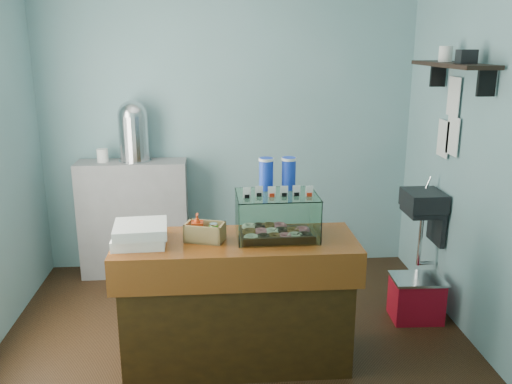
{
  "coord_description": "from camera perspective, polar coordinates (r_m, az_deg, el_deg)",
  "views": [
    {
      "loc": [
        -0.13,
        -3.61,
        2.17
      ],
      "look_at": [
        0.14,
        -0.15,
        1.2
      ],
      "focal_mm": 38.0,
      "sensor_mm": 36.0,
      "label": 1
    }
  ],
  "objects": [
    {
      "name": "ground",
      "position": [
        4.21,
        -2.13,
        -15.37
      ],
      "size": [
        3.5,
        3.5,
        0.0
      ],
      "primitive_type": "plane",
      "color": "black",
      "rests_on": "ground"
    },
    {
      "name": "coffee_urn",
      "position": [
        5.06,
        -12.78,
        6.42
      ],
      "size": [
        0.3,
        0.3,
        0.55
      ],
      "color": "silver",
      "rests_on": "back_shelf"
    },
    {
      "name": "back_shelf",
      "position": [
        5.24,
        -12.67,
        -2.73
      ],
      "size": [
        1.0,
        0.32,
        1.1
      ],
      "primitive_type": "cube",
      "color": "gray",
      "rests_on": "ground"
    },
    {
      "name": "pastry_boxes",
      "position": [
        3.58,
        -12.1,
        -4.32
      ],
      "size": [
        0.36,
        0.36,
        0.13
      ],
      "rotation": [
        0.0,
        0.0,
        0.03
      ],
      "color": "white",
      "rests_on": "counter"
    },
    {
      "name": "red_cooler",
      "position": [
        4.6,
        16.51,
        -10.66
      ],
      "size": [
        0.42,
        0.32,
        0.36
      ],
      "rotation": [
        0.0,
        0.0,
        -0.04
      ],
      "color": "red",
      "rests_on": "ground"
    },
    {
      "name": "room_shell",
      "position": [
        3.65,
        -1.99,
        8.35
      ],
      "size": [
        3.54,
        3.04,
        2.82
      ],
      "color": "#6E9FA1",
      "rests_on": "ground"
    },
    {
      "name": "counter",
      "position": [
        3.76,
        -2.04,
        -11.38
      ],
      "size": [
        1.6,
        0.6,
        0.9
      ],
      "color": "#3B240B",
      "rests_on": "ground"
    },
    {
      "name": "display_case",
      "position": [
        3.62,
        2.12,
        -2.16
      ],
      "size": [
        0.55,
        0.4,
        0.51
      ],
      "rotation": [
        0.0,
        0.0,
        0.02
      ],
      "color": "black",
      "rests_on": "counter"
    },
    {
      "name": "condiment_crate",
      "position": [
        3.57,
        -5.54,
        -4.13
      ],
      "size": [
        0.28,
        0.22,
        0.18
      ],
      "rotation": [
        0.0,
        0.0,
        -0.3
      ],
      "color": "#A68853",
      "rests_on": "counter"
    }
  ]
}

